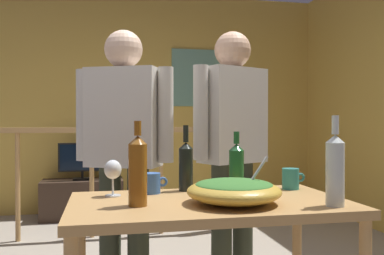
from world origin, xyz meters
name	(u,v)px	position (x,y,z in m)	size (l,w,h in m)	color
back_wall	(120,102)	(0.00, 2.90, 1.34)	(5.07, 0.10, 2.68)	gold
framed_picture	(198,78)	(0.98, 2.84, 1.65)	(0.68, 0.03, 0.72)	gray
stair_railing	(113,164)	(-0.12, 1.71, 0.69)	(3.38, 0.10, 1.09)	#B2844C
tv_console	(83,199)	(-0.44, 2.55, 0.22)	(0.90, 0.40, 0.43)	#38281E
flat_screen_tv	(82,158)	(-0.44, 2.52, 0.68)	(0.52, 0.12, 0.42)	black
serving_table	(209,219)	(0.26, -0.56, 0.66)	(1.22, 0.69, 0.75)	#B2844C
salad_bowl	(234,190)	(0.34, -0.66, 0.80)	(0.40, 0.40, 0.21)	gold
wine_glass	(113,171)	(-0.16, -0.37, 0.87)	(0.08, 0.08, 0.17)	silver
wine_bottle_amber	(138,170)	(-0.06, -0.62, 0.90)	(0.08, 0.08, 0.35)	brown
wine_bottle_dark	(186,165)	(0.21, -0.29, 0.88)	(0.07, 0.07, 0.33)	black
wine_bottle_clear	(335,169)	(0.73, -0.79, 0.90)	(0.08, 0.08, 0.38)	silver
wine_bottle_green	(236,167)	(0.44, -0.39, 0.87)	(0.07, 0.07, 0.30)	#1E5628
mug_teal	(291,179)	(0.75, -0.35, 0.80)	(0.12, 0.09, 0.11)	teal
mug_blue	(152,183)	(0.03, -0.33, 0.80)	(0.13, 0.09, 0.10)	#3866B2
person_standing_left	(124,141)	(-0.08, 0.18, 0.98)	(0.57, 0.38, 1.64)	#2D3323
person_standing_right	(232,138)	(0.60, 0.18, 0.99)	(0.55, 0.37, 1.66)	#2D3323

